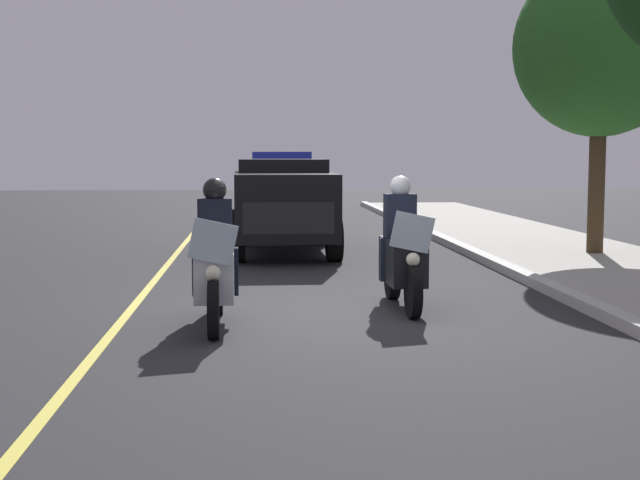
# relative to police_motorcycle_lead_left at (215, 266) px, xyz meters

# --- Properties ---
(ground_plane) EXTENTS (80.00, 80.00, 0.00)m
(ground_plane) POSITION_rel_police_motorcycle_lead_left_xyz_m (-0.77, 1.30, -0.70)
(ground_plane) COLOR #28282B
(curb_strip) EXTENTS (48.00, 0.24, 0.15)m
(curb_strip) POSITION_rel_police_motorcycle_lead_left_xyz_m (-0.77, 4.70, -0.62)
(curb_strip) COLOR #B7B5AD
(curb_strip) RESTS_ON ground
(lane_stripe_center) EXTENTS (48.00, 0.12, 0.01)m
(lane_stripe_center) POSITION_rel_police_motorcycle_lead_left_xyz_m (-0.77, -1.14, -0.70)
(lane_stripe_center) COLOR #E0D14C
(lane_stripe_center) RESTS_ON ground
(police_motorcycle_lead_left) EXTENTS (2.14, 0.57, 1.72)m
(police_motorcycle_lead_left) POSITION_rel_police_motorcycle_lead_left_xyz_m (0.00, 0.00, 0.00)
(police_motorcycle_lead_left) COLOR black
(police_motorcycle_lead_left) RESTS_ON ground
(police_motorcycle_lead_right) EXTENTS (2.14, 0.57, 1.72)m
(police_motorcycle_lead_right) POSITION_rel_police_motorcycle_lead_left_xyz_m (-1.05, 2.37, 0.00)
(police_motorcycle_lead_right) COLOR black
(police_motorcycle_lead_right) RESTS_ON ground
(police_suv) EXTENTS (4.94, 2.15, 2.05)m
(police_suv) POSITION_rel_police_motorcycle_lead_left_xyz_m (-7.75, 1.00, 0.37)
(police_suv) COLOR black
(police_suv) RESTS_ON ground
(tree_far_back) EXTENTS (3.30, 3.30, 5.66)m
(tree_far_back) POSITION_rel_police_motorcycle_lead_left_xyz_m (-6.45, 7.03, 3.33)
(tree_far_back) COLOR #42301E
(tree_far_back) RESTS_ON sidewalk_strip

